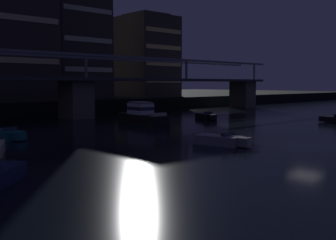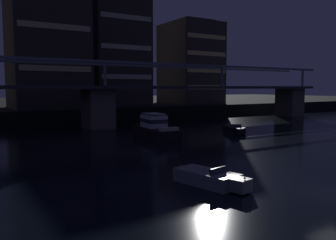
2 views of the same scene
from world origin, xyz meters
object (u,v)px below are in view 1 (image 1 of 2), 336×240
(speedboat_mid_right, at_px, (220,140))
(tower_west_tall, at_px, (8,2))
(cabin_cruiser_near_left, at_px, (142,115))
(river_bridge, at_px, (76,88))
(tower_east_tall, at_px, (146,56))
(tower_central, at_px, (72,27))
(speedboat_mid_center, at_px, (6,135))
(speedboat_near_center, at_px, (206,116))

(speedboat_mid_right, bearing_deg, tower_west_tall, 88.39)
(tower_west_tall, height_order, cabin_cruiser_near_left, tower_west_tall)
(river_bridge, bearing_deg, cabin_cruiser_near_left, -80.28)
(tower_west_tall, distance_m, tower_east_tall, 33.81)
(tower_west_tall, height_order, tower_central, tower_west_tall)
(tower_west_tall, bearing_deg, speedboat_mid_center, -112.72)
(speedboat_mid_center, bearing_deg, tower_west_tall, 67.28)
(tower_central, relative_size, tower_east_tall, 1.53)
(tower_central, relative_size, speedboat_mid_center, 5.46)
(tower_east_tall, bearing_deg, speedboat_near_center, -116.34)
(cabin_cruiser_near_left, bearing_deg, tower_central, 74.83)
(tower_east_tall, bearing_deg, river_bridge, -146.88)
(tower_west_tall, xyz_separation_m, tower_central, (14.40, 4.68, -2.35))
(tower_central, height_order, tower_east_tall, tower_central)
(river_bridge, relative_size, tower_west_tall, 2.61)
(tower_central, xyz_separation_m, speedboat_mid_right, (-15.72, -51.69, -15.92))
(tower_central, bearing_deg, river_bridge, -118.62)
(tower_central, xyz_separation_m, speedboat_mid_center, (-27.41, -35.75, -15.92))
(tower_central, distance_m, speedboat_mid_right, 56.33)
(tower_west_tall, distance_m, cabin_cruiser_near_left, 33.74)
(tower_east_tall, height_order, cabin_cruiser_near_left, tower_east_tall)
(river_bridge, bearing_deg, tower_central, 61.38)
(cabin_cruiser_near_left, relative_size, speedboat_mid_right, 1.78)
(tower_east_tall, height_order, speedboat_mid_right, tower_east_tall)
(tower_east_tall, relative_size, speedboat_mid_center, 3.57)
(tower_central, relative_size, cabin_cruiser_near_left, 3.07)
(tower_west_tall, distance_m, speedboat_near_center, 38.51)
(tower_central, relative_size, speedboat_mid_right, 5.48)
(tower_central, distance_m, tower_east_tall, 19.09)
(river_bridge, relative_size, speedboat_mid_right, 16.66)
(river_bridge, xyz_separation_m, tower_east_tall, (29.49, 19.23, 6.92))
(speedboat_near_center, bearing_deg, speedboat_mid_right, -135.55)
(tower_west_tall, relative_size, tower_central, 1.16)
(tower_west_tall, bearing_deg, tower_east_tall, 6.28)
(cabin_cruiser_near_left, relative_size, speedboat_near_center, 1.87)
(speedboat_mid_center, bearing_deg, speedboat_near_center, 2.63)
(tower_west_tall, bearing_deg, tower_central, 18.00)
(tower_east_tall, distance_m, speedboat_near_center, 38.77)
(tower_west_tall, xyz_separation_m, speedboat_near_center, (16.31, -29.72, -18.28))
(river_bridge, relative_size, tower_central, 3.04)
(tower_central, height_order, speedboat_mid_right, tower_central)
(speedboat_mid_center, height_order, speedboat_mid_right, same)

